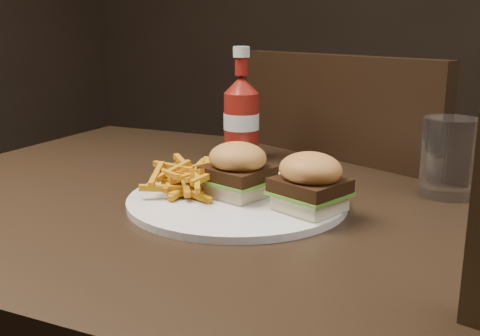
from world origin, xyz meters
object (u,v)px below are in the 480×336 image
at_px(chair_far, 387,278).
at_px(plate, 237,200).
at_px(dining_table, 275,214).
at_px(tumbler, 448,159).
at_px(ketchup_bottle, 241,128).

xyz_separation_m(chair_far, plate, (-0.13, -0.54, 0.33)).
xyz_separation_m(dining_table, tumbler, (0.22, 0.13, 0.08)).
bearing_deg(ketchup_bottle, tumbler, -12.27).
relative_size(ketchup_bottle, tumbler, 1.06).
xyz_separation_m(dining_table, chair_far, (0.09, 0.50, -0.30)).
bearing_deg(dining_table, tumbler, 30.60).
bearing_deg(chair_far, plate, 99.84).
bearing_deg(plate, tumbler, 32.17).
distance_m(chair_far, ketchup_bottle, 0.53).
relative_size(chair_far, plate, 1.54).
bearing_deg(plate, dining_table, 39.39).
height_order(dining_table, plate, plate).
distance_m(plate, tumbler, 0.32).
relative_size(dining_table, ketchup_bottle, 9.28).
bearing_deg(dining_table, ketchup_bottle, 125.24).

